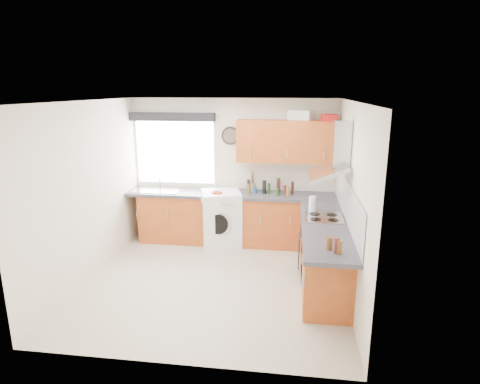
# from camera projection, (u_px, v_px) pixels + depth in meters

# --- Properties ---
(ground_plane) EXTENTS (3.60, 3.60, 0.00)m
(ground_plane) POSITION_uv_depth(u_px,v_px,m) (215.00, 281.00, 5.70)
(ground_plane) COLOR beige
(ceiling) EXTENTS (3.60, 3.60, 0.02)m
(ceiling) POSITION_uv_depth(u_px,v_px,m) (212.00, 101.00, 5.07)
(ceiling) COLOR white
(ceiling) RESTS_ON wall_back
(wall_back) EXTENTS (3.60, 0.02, 2.50)m
(wall_back) POSITION_uv_depth(u_px,v_px,m) (233.00, 170.00, 7.12)
(wall_back) COLOR silver
(wall_back) RESTS_ON ground_plane
(wall_front) EXTENTS (3.60, 0.02, 2.50)m
(wall_front) POSITION_uv_depth(u_px,v_px,m) (174.00, 247.00, 3.66)
(wall_front) COLOR silver
(wall_front) RESTS_ON ground_plane
(wall_left) EXTENTS (0.02, 3.60, 2.50)m
(wall_left) POSITION_uv_depth(u_px,v_px,m) (87.00, 192.00, 5.62)
(wall_left) COLOR silver
(wall_left) RESTS_ON ground_plane
(wall_right) EXTENTS (0.02, 3.60, 2.50)m
(wall_right) POSITION_uv_depth(u_px,v_px,m) (350.00, 201.00, 5.16)
(wall_right) COLOR silver
(wall_right) RESTS_ON ground_plane
(window) EXTENTS (1.40, 0.02, 1.10)m
(window) POSITION_uv_depth(u_px,v_px,m) (175.00, 152.00, 7.17)
(window) COLOR white
(window) RESTS_ON wall_back
(window_blind) EXTENTS (1.50, 0.18, 0.14)m
(window_blind) POSITION_uv_depth(u_px,v_px,m) (172.00, 117.00, 6.92)
(window_blind) COLOR black
(window_blind) RESTS_ON wall_back
(splashback) EXTENTS (0.01, 3.00, 0.54)m
(splashback) POSITION_uv_depth(u_px,v_px,m) (346.00, 200.00, 5.46)
(splashback) COLOR white
(splashback) RESTS_ON wall_right
(base_cab_back) EXTENTS (3.00, 0.58, 0.86)m
(base_cab_back) POSITION_uv_depth(u_px,v_px,m) (225.00, 219.00, 7.06)
(base_cab_back) COLOR #A0461A
(base_cab_back) RESTS_ON ground_plane
(base_cab_corner) EXTENTS (0.60, 0.60, 0.86)m
(base_cab_corner) POSITION_uv_depth(u_px,v_px,m) (318.00, 223.00, 6.84)
(base_cab_corner) COLOR #A0461A
(base_cab_corner) RESTS_ON ground_plane
(base_cab_right) EXTENTS (0.58, 2.10, 0.86)m
(base_cab_right) POSITION_uv_depth(u_px,v_px,m) (323.00, 254.00, 5.54)
(base_cab_right) COLOR #A0461A
(base_cab_right) RESTS_ON ground_plane
(worktop_back) EXTENTS (3.60, 0.62, 0.05)m
(worktop_back) POSITION_uv_depth(u_px,v_px,m) (231.00, 194.00, 6.92)
(worktop_back) COLOR #33333B
(worktop_back) RESTS_ON base_cab_back
(worktop_right) EXTENTS (0.62, 2.42, 0.05)m
(worktop_right) POSITION_uv_depth(u_px,v_px,m) (325.00, 227.00, 5.29)
(worktop_right) COLOR #33333B
(worktop_right) RESTS_ON base_cab_right
(sink) EXTENTS (0.84, 0.46, 0.10)m
(sink) POSITION_uv_depth(u_px,v_px,m) (156.00, 188.00, 7.07)
(sink) COLOR #A8ABAE
(sink) RESTS_ON worktop_back
(oven) EXTENTS (0.56, 0.58, 0.85)m
(oven) POSITION_uv_depth(u_px,v_px,m) (322.00, 250.00, 5.69)
(oven) COLOR black
(oven) RESTS_ON ground_plane
(hob_plate) EXTENTS (0.52, 0.52, 0.01)m
(hob_plate) POSITION_uv_depth(u_px,v_px,m) (324.00, 218.00, 5.57)
(hob_plate) COLOR #A8ABAE
(hob_plate) RESTS_ON worktop_right
(extractor_hood) EXTENTS (0.52, 0.78, 0.66)m
(extractor_hood) POSITION_uv_depth(u_px,v_px,m) (335.00, 157.00, 5.34)
(extractor_hood) COLOR #A8ABAE
(extractor_hood) RESTS_ON wall_right
(upper_cabinets) EXTENTS (1.70, 0.35, 0.70)m
(upper_cabinets) POSITION_uv_depth(u_px,v_px,m) (288.00, 141.00, 6.69)
(upper_cabinets) COLOR #A0461A
(upper_cabinets) RESTS_ON wall_back
(washing_machine) EXTENTS (0.79, 0.78, 0.95)m
(washing_machine) POSITION_uv_depth(u_px,v_px,m) (221.00, 218.00, 6.95)
(washing_machine) COLOR white
(washing_machine) RESTS_ON ground_plane
(wall_clock) EXTENTS (0.31, 0.04, 0.31)m
(wall_clock) POSITION_uv_depth(u_px,v_px,m) (230.00, 136.00, 6.93)
(wall_clock) COLOR black
(wall_clock) RESTS_ON wall_back
(casserole) EXTENTS (0.45, 0.39, 0.16)m
(casserole) POSITION_uv_depth(u_px,v_px,m) (301.00, 115.00, 6.64)
(casserole) COLOR white
(casserole) RESTS_ON upper_cabinets
(storage_box) EXTENTS (0.27, 0.24, 0.11)m
(storage_box) POSITION_uv_depth(u_px,v_px,m) (329.00, 118.00, 6.40)
(storage_box) COLOR red
(storage_box) RESTS_ON upper_cabinets
(utensil_pot) EXTENTS (0.11, 0.11, 0.14)m
(utensil_pot) POSITION_uv_depth(u_px,v_px,m) (252.00, 187.00, 7.03)
(utensil_pot) COLOR slate
(utensil_pot) RESTS_ON worktop_back
(kitchen_roll) EXTENTS (0.12, 0.12, 0.22)m
(kitchen_roll) POSITION_uv_depth(u_px,v_px,m) (312.00, 204.00, 5.87)
(kitchen_roll) COLOR white
(kitchen_roll) RESTS_ON worktop_right
(tomato_cluster) EXTENTS (0.20, 0.20, 0.07)m
(tomato_cluster) POSITION_uv_depth(u_px,v_px,m) (217.00, 193.00, 6.74)
(tomato_cluster) COLOR red
(tomato_cluster) RESTS_ON worktop_back
(jar_0) EXTENTS (0.05, 0.05, 0.18)m
(jar_0) POSITION_uv_depth(u_px,v_px,m) (269.00, 188.00, 6.85)
(jar_0) COLOR #1B3E16
(jar_0) RESTS_ON worktop_back
(jar_1) EXTENTS (0.07, 0.07, 0.25)m
(jar_1) POSITION_uv_depth(u_px,v_px,m) (278.00, 185.00, 6.92)
(jar_1) COLOR #452018
(jar_1) RESTS_ON worktop_back
(jar_2) EXTENTS (0.07, 0.07, 0.23)m
(jar_2) POSITION_uv_depth(u_px,v_px,m) (264.00, 187.00, 6.83)
(jar_2) COLOR black
(jar_2) RESTS_ON worktop_back
(jar_3) EXTENTS (0.06, 0.06, 0.12)m
(jar_3) POSITION_uv_depth(u_px,v_px,m) (277.00, 192.00, 6.70)
(jar_3) COLOR #1A4619
(jar_3) RESTS_ON worktop_back
(jar_4) EXTENTS (0.05, 0.05, 0.22)m
(jar_4) POSITION_uv_depth(u_px,v_px,m) (292.00, 188.00, 6.81)
(jar_4) COLOR #3C1515
(jar_4) RESTS_ON worktop_back
(jar_5) EXTENTS (0.06, 0.06, 0.21)m
(jar_5) POSITION_uv_depth(u_px,v_px,m) (248.00, 185.00, 7.00)
(jar_5) COLOR black
(jar_5) RESTS_ON worktop_back
(jar_6) EXTENTS (0.06, 0.06, 0.14)m
(jar_6) POSITION_uv_depth(u_px,v_px,m) (285.00, 190.00, 6.84)
(jar_6) COLOR brown
(jar_6) RESTS_ON worktop_back
(jar_7) EXTENTS (0.06, 0.06, 0.09)m
(jar_7) POSITION_uv_depth(u_px,v_px,m) (255.00, 190.00, 6.91)
(jar_7) COLOR navy
(jar_7) RESTS_ON worktop_back
(jar_8) EXTENTS (0.04, 0.04, 0.15)m
(jar_8) POSITION_uv_depth(u_px,v_px,m) (285.00, 190.00, 6.82)
(jar_8) COLOR maroon
(jar_8) RESTS_ON worktop_back
(jar_9) EXTENTS (0.07, 0.07, 0.15)m
(jar_9) POSITION_uv_depth(u_px,v_px,m) (288.00, 191.00, 6.71)
(jar_9) COLOR olive
(jar_9) RESTS_ON worktop_back
(jar_10) EXTENTS (0.04, 0.04, 0.20)m
(jar_10) POSITION_uv_depth(u_px,v_px,m) (264.00, 187.00, 6.89)
(jar_10) COLOR olive
(jar_10) RESTS_ON worktop_back
(jar_11) EXTENTS (0.04, 0.04, 0.18)m
(jar_11) POSITION_uv_depth(u_px,v_px,m) (249.00, 189.00, 6.79)
(jar_11) COLOR brown
(jar_11) RESTS_ON worktop_back
(bottle_0) EXTENTS (0.06, 0.06, 0.18)m
(bottle_0) POSITION_uv_depth(u_px,v_px,m) (336.00, 246.00, 4.36)
(bottle_0) COLOR #531D20
(bottle_0) RESTS_ON worktop_right
(bottle_1) EXTENTS (0.07, 0.07, 0.14)m
(bottle_1) POSITION_uv_depth(u_px,v_px,m) (329.00, 244.00, 4.46)
(bottle_1) COLOR brown
(bottle_1) RESTS_ON worktop_right
(bottle_2) EXTENTS (0.06, 0.06, 0.16)m
(bottle_2) POSITION_uv_depth(u_px,v_px,m) (339.00, 247.00, 4.34)
(bottle_2) COLOR brown
(bottle_2) RESTS_ON worktop_right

